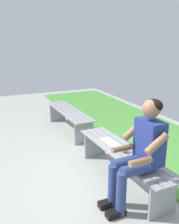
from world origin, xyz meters
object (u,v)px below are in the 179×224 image
(bench_near, at_px, (122,157))
(person_seated, at_px, (140,150))
(bench_far, at_px, (69,115))
(apple, at_px, (124,149))
(book_open, at_px, (111,143))

(bench_near, bearing_deg, person_seated, 168.88)
(bench_far, height_order, apple, apple)
(bench_near, xyz_separation_m, apple, (-0.06, 0.01, 0.14))
(bench_near, relative_size, book_open, 4.44)
(bench_far, bearing_deg, book_open, 178.77)
(apple, relative_size, book_open, 0.21)
(bench_far, bearing_deg, bench_near, 180.00)
(apple, bearing_deg, book_open, 5.48)
(apple, height_order, book_open, apple)
(book_open, bearing_deg, bench_far, -2.63)
(person_seated, height_order, apple, person_seated)
(bench_near, distance_m, person_seated, 0.62)
(person_seated, relative_size, apple, 14.47)
(person_seated, relative_size, book_open, 2.99)
(bench_far, distance_m, apple, 2.15)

